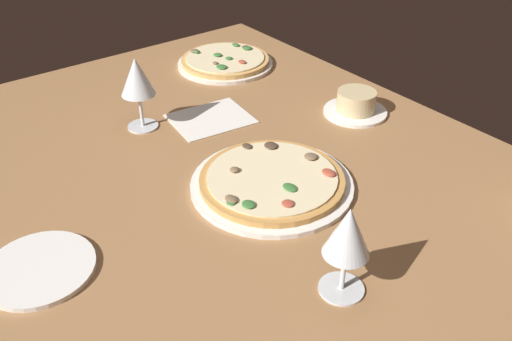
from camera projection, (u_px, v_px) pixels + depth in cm
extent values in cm
cube|color=#996B42|center=(241.00, 188.00, 110.51)|extent=(150.00, 110.00, 4.00)
cylinder|color=white|center=(272.00, 184.00, 107.22)|extent=(31.82, 31.82, 1.00)
cylinder|color=#C68C47|center=(272.00, 180.00, 106.61)|extent=(28.31, 28.31, 1.20)
cylinder|color=beige|center=(272.00, 176.00, 106.16)|extent=(25.39, 25.39, 0.40)
ellipsoid|color=brown|center=(311.00, 156.00, 111.05)|extent=(2.74, 2.68, 0.76)
ellipsoid|color=brown|center=(236.00, 171.00, 106.78)|extent=(1.90, 1.90, 0.77)
ellipsoid|color=#4C3828|center=(247.00, 146.00, 114.67)|extent=(2.44, 1.86, 0.48)
ellipsoid|color=#4C3828|center=(271.00, 145.00, 114.73)|extent=(3.04, 2.70, 0.62)
ellipsoid|color=#387033|center=(249.00, 204.00, 98.00)|extent=(2.69, 2.35, 0.59)
ellipsoid|color=#AD4733|center=(329.00, 173.00, 106.29)|extent=(3.07, 2.22, 0.68)
ellipsoid|color=#387033|center=(231.00, 202.00, 98.63)|extent=(1.79, 1.69, 0.40)
ellipsoid|color=brown|center=(231.00, 199.00, 99.21)|extent=(2.80, 1.98, 0.70)
ellipsoid|color=#387033|center=(290.00, 187.00, 102.35)|extent=(3.14, 2.28, 0.51)
ellipsoid|color=#AD4733|center=(289.00, 203.00, 98.46)|extent=(2.34, 2.27, 0.50)
cylinder|color=silver|center=(225.00, 64.00, 156.57)|extent=(27.03, 27.03, 1.00)
cylinder|color=tan|center=(225.00, 60.00, 155.96)|extent=(24.83, 24.83, 1.20)
cylinder|color=beige|center=(225.00, 58.00, 155.51)|extent=(22.18, 22.18, 0.40)
ellipsoid|color=#4C3828|center=(246.00, 47.00, 160.40)|extent=(3.08, 2.48, 0.70)
ellipsoid|color=brown|center=(194.00, 51.00, 158.33)|extent=(2.84, 2.48, 0.63)
ellipsoid|color=#387033|center=(229.00, 58.00, 153.84)|extent=(2.04, 2.02, 0.57)
ellipsoid|color=#387033|center=(218.00, 55.00, 155.73)|extent=(2.49, 2.30, 0.70)
ellipsoid|color=#387033|center=(222.00, 67.00, 148.72)|extent=(3.11, 2.82, 0.68)
ellipsoid|color=#387033|center=(247.00, 48.00, 160.16)|extent=(2.99, 2.79, 0.70)
ellipsoid|color=#387033|center=(197.00, 52.00, 157.52)|extent=(1.89, 1.48, 0.79)
ellipsoid|color=#AD4733|center=(242.00, 62.00, 151.66)|extent=(2.61, 1.94, 0.62)
ellipsoid|color=brown|center=(215.00, 63.00, 150.99)|extent=(1.62, 1.51, 0.61)
ellipsoid|color=#387033|center=(236.00, 45.00, 162.23)|extent=(2.66, 1.91, 0.65)
cylinder|color=white|center=(355.00, 112.00, 132.54)|extent=(15.23, 15.23, 0.80)
cylinder|color=#D1B784|center=(356.00, 101.00, 130.93)|extent=(9.30, 9.30, 4.96)
cylinder|color=silver|center=(341.00, 289.00, 84.69)|extent=(7.13, 7.13, 0.40)
cylinder|color=silver|center=(343.00, 271.00, 82.58)|extent=(0.80, 0.80, 7.17)
cone|color=silver|center=(348.00, 231.00, 78.29)|extent=(7.07, 7.07, 8.20)
cone|color=maroon|center=(347.00, 241.00, 79.35)|extent=(3.42, 3.42, 4.41)
cylinder|color=silver|center=(143.00, 126.00, 127.12)|extent=(7.00, 7.00, 0.40)
cylinder|color=silver|center=(141.00, 110.00, 124.79)|extent=(0.80, 0.80, 7.97)
cone|color=silver|center=(137.00, 76.00, 120.20)|extent=(7.73, 7.73, 8.51)
cone|color=#5B0F19|center=(138.00, 85.00, 121.31)|extent=(3.68, 3.68, 4.51)
cylinder|color=white|center=(40.00, 269.00, 87.96)|extent=(17.72, 17.72, 0.90)
cube|color=white|center=(211.00, 119.00, 130.16)|extent=(16.86, 19.64, 0.30)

